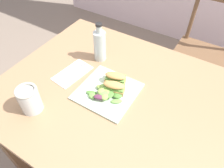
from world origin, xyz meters
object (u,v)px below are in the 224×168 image
(chair_wooden_far, at_px, (201,52))
(dining_table, at_px, (120,111))
(mason_jar_iced_tea, at_px, (30,100))
(sandwich_half_front, at_px, (114,87))
(sandwich_half_back, at_px, (115,78))
(fork_on_napkin, at_px, (75,71))
(bottle_cold_brew, at_px, (100,47))
(plate_lunch, at_px, (108,91))

(chair_wooden_far, bearing_deg, dining_table, -102.41)
(mason_jar_iced_tea, bearing_deg, chair_wooden_far, 67.56)
(sandwich_half_front, distance_m, sandwich_half_back, 0.06)
(fork_on_napkin, xyz_separation_m, bottle_cold_brew, (0.05, 0.16, 0.07))
(sandwich_half_back, bearing_deg, dining_table, -40.68)
(sandwich_half_front, bearing_deg, sandwich_half_back, 114.40)
(chair_wooden_far, distance_m, plate_lunch, 1.04)
(sandwich_half_front, height_order, mason_jar_iced_tea, mason_jar_iced_tea)
(dining_table, relative_size, sandwich_half_back, 10.81)
(chair_wooden_far, relative_size, plate_lunch, 3.30)
(dining_table, bearing_deg, sandwich_half_back, 139.32)
(plate_lunch, relative_size, mason_jar_iced_tea, 2.12)
(sandwich_half_front, xyz_separation_m, mason_jar_iced_tea, (-0.26, -0.27, 0.02))
(chair_wooden_far, height_order, fork_on_napkin, chair_wooden_far)
(dining_table, relative_size, chair_wooden_far, 1.37)
(dining_table, height_order, chair_wooden_far, chair_wooden_far)
(plate_lunch, xyz_separation_m, fork_on_napkin, (-0.22, 0.03, 0.00))
(sandwich_half_front, xyz_separation_m, fork_on_napkin, (-0.25, 0.02, -0.03))
(plate_lunch, bearing_deg, sandwich_half_back, 88.28)
(fork_on_napkin, height_order, bottle_cold_brew, bottle_cold_brew)
(dining_table, bearing_deg, plate_lunch, -165.93)
(sandwich_half_back, bearing_deg, sandwich_half_front, -65.60)
(fork_on_napkin, bearing_deg, sandwich_half_back, 9.75)
(chair_wooden_far, height_order, plate_lunch, chair_wooden_far)
(mason_jar_iced_tea, bearing_deg, bottle_cold_brew, 82.10)
(plate_lunch, bearing_deg, mason_jar_iced_tea, -132.22)
(sandwich_half_front, bearing_deg, dining_table, 4.17)
(fork_on_napkin, relative_size, mason_jar_iced_tea, 1.50)
(chair_wooden_far, xyz_separation_m, bottle_cold_brew, (-0.44, -0.77, 0.37))
(bottle_cold_brew, bearing_deg, fork_on_napkin, -108.15)
(bottle_cold_brew, bearing_deg, sandwich_half_back, -35.53)
(fork_on_napkin, height_order, mason_jar_iced_tea, mason_jar_iced_tea)
(dining_table, bearing_deg, fork_on_napkin, 177.19)
(chair_wooden_far, bearing_deg, bottle_cold_brew, -119.74)
(chair_wooden_far, xyz_separation_m, fork_on_napkin, (-0.49, -0.93, 0.30))
(chair_wooden_far, height_order, sandwich_half_back, chair_wooden_far)
(dining_table, xyz_separation_m, bottle_cold_brew, (-0.23, 0.17, 0.20))
(sandwich_half_front, xyz_separation_m, sandwich_half_back, (-0.02, 0.06, 0.00))
(dining_table, xyz_separation_m, chair_wooden_far, (0.21, 0.94, -0.17))
(chair_wooden_far, xyz_separation_m, plate_lunch, (-0.27, -0.96, 0.30))
(fork_on_napkin, xyz_separation_m, mason_jar_iced_tea, (-0.01, -0.28, 0.05))
(plate_lunch, relative_size, bottle_cold_brew, 1.22)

